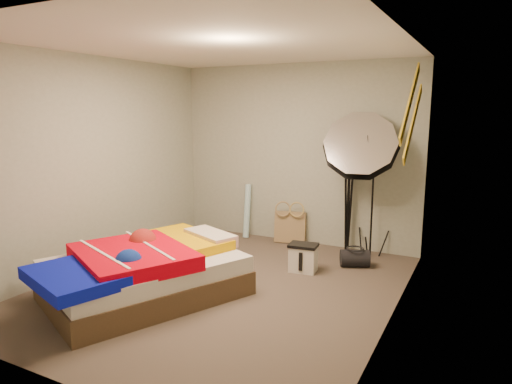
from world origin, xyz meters
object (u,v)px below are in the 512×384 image
Objects in this scene: duffel_bag at (355,258)px; photo_umbrella at (361,148)px; wrapping_roll at (247,211)px; camera_case at (303,259)px; tote_bag at (290,227)px; camera_tripod at (348,202)px; bed at (145,271)px.

photo_umbrella is at bearing 77.94° from duffel_bag.
wrapping_roll is 1.65m from camera_case.
camera_tripod is (0.84, -0.03, 0.46)m from tote_bag.
bed is at bearing -155.43° from duffel_bag.
photo_umbrella is (1.57, 2.24, 1.13)m from bed.
duffel_bag is 1.36m from photo_umbrella.
bed reaches higher than camera_case.
wrapping_roll is 0.34× the size of bed.
tote_bag is 1.26m from duffel_bag.
wrapping_roll is 2.31× the size of duffel_bag.
tote_bag is 2.52m from bed.
duffel_bag is at bearing -65.08° from camera_tripod.
wrapping_roll is 0.67× the size of camera_tripod.
tote_bag is at bearing 177.89° from camera_tripod.
wrapping_roll is 2.44m from bed.
photo_umbrella is (0.42, 0.81, 1.25)m from camera_case.
camera_tripod is at bearing 91.04° from duffel_bag.
camera_tripod reaches higher than wrapping_roll.
wrapping_roll is at bearing 135.58° from camera_case.
bed is (-0.55, -2.46, 0.05)m from tote_bag.
tote_bag is 0.22× the size of photo_umbrella.
wrapping_roll is (-0.68, -0.03, 0.18)m from tote_bag.
camera_tripod is at bearing 0.13° from wrapping_roll.
tote_bag is 0.96m from camera_tripod.
bed is 1.18× the size of photo_umbrella.
camera_tripod is (-0.27, 0.57, 0.57)m from duffel_bag.
bed is 2.83m from camera_tripod.
camera_tripod is (0.23, 1.01, 0.52)m from camera_case.
wrapping_roll is 1.90m from duffel_bag.
wrapping_roll is 1.55m from camera_tripod.
wrapping_roll is at bearing 173.65° from photo_umbrella.
camera_case is (1.29, -1.00, -0.24)m from wrapping_roll.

